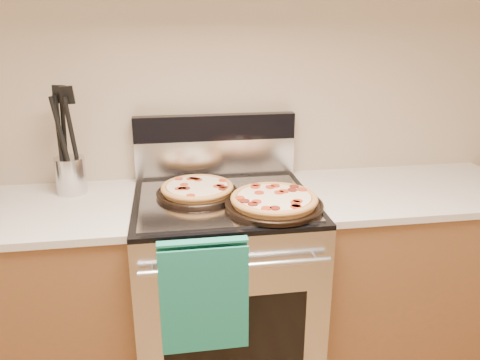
{
  "coord_description": "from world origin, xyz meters",
  "views": [
    {
      "loc": [
        -0.22,
        -0.19,
        1.64
      ],
      "look_at": [
        0.06,
        1.55,
        1.03
      ],
      "focal_mm": 35.0,
      "sensor_mm": 36.0,
      "label": 1
    }
  ],
  "objects": [
    {
      "name": "range_body",
      "position": [
        0.0,
        1.65,
        0.45
      ],
      "size": [
        0.76,
        0.68,
        0.9
      ],
      "primitive_type": "cube",
      "color": "#B7B7BC",
      "rests_on": "ground"
    },
    {
      "name": "cabinet_right",
      "position": [
        0.88,
        1.68,
        0.44
      ],
      "size": [
        1.0,
        0.62,
        0.88
      ],
      "primitive_type": "cube",
      "color": "brown",
      "rests_on": "ground"
    },
    {
      "name": "foil_sheet",
      "position": [
        0.0,
        1.62,
        0.92
      ],
      "size": [
        0.7,
        0.55,
        0.01
      ],
      "primitive_type": "cube",
      "color": "gray",
      "rests_on": "cooktop"
    },
    {
      "name": "pepperoni_pizza_back",
      "position": [
        -0.11,
        1.69,
        0.95
      ],
      "size": [
        0.46,
        0.46,
        0.05
      ],
      "primitive_type": null,
      "rotation": [
        0.0,
        0.0,
        0.43
      ],
      "color": "#B16B36",
      "rests_on": "foil_sheet"
    },
    {
      "name": "cabinet_left",
      "position": [
        -0.88,
        1.68,
        0.44
      ],
      "size": [
        1.0,
        0.62,
        0.88
      ],
      "primitive_type": "cube",
      "color": "brown",
      "rests_on": "ground"
    },
    {
      "name": "pepperoni_pizza_front",
      "position": [
        0.19,
        1.5,
        0.95
      ],
      "size": [
        0.44,
        0.44,
        0.05
      ],
      "primitive_type": null,
      "rotation": [
        0.0,
        0.0,
        -0.15
      ],
      "color": "#B16B36",
      "rests_on": "foil_sheet"
    },
    {
      "name": "backsplash_lower",
      "position": [
        0.0,
        1.96,
        1.01
      ],
      "size": [
        0.76,
        0.06,
        0.18
      ],
      "primitive_type": "cube",
      "color": "silver",
      "rests_on": "cooktop"
    },
    {
      "name": "backsplash_upper",
      "position": [
        0.0,
        1.96,
        1.16
      ],
      "size": [
        0.76,
        0.06,
        0.12
      ],
      "primitive_type": "cube",
      "color": "black",
      "rests_on": "backsplash_lower"
    },
    {
      "name": "dish_towel",
      "position": [
        -0.12,
        1.27,
        0.7
      ],
      "size": [
        0.32,
        0.05,
        0.42
      ],
      "primitive_type": null,
      "color": "#1A836C",
      "rests_on": "oven_handle"
    },
    {
      "name": "countertop_right",
      "position": [
        0.88,
        1.68,
        0.9
      ],
      "size": [
        1.02,
        0.64,
        0.03
      ],
      "primitive_type": "cube",
      "color": "beige",
      "rests_on": "cabinet_right"
    },
    {
      "name": "utensil_crock",
      "position": [
        -0.65,
        1.85,
        0.99
      ],
      "size": [
        0.13,
        0.13,
        0.16
      ],
      "primitive_type": "cylinder",
      "rotation": [
        0.0,
        0.0,
        0.03
      ],
      "color": "silver",
      "rests_on": "countertop_left"
    },
    {
      "name": "wall_back",
      "position": [
        0.0,
        2.0,
        1.35
      ],
      "size": [
        4.0,
        0.0,
        4.0
      ],
      "primitive_type": "plane",
      "rotation": [
        1.57,
        0.0,
        0.0
      ],
      "color": "tan",
      "rests_on": "ground"
    },
    {
      "name": "cooktop",
      "position": [
        0.0,
        1.65,
        0.91
      ],
      "size": [
        0.76,
        0.68,
        0.02
      ],
      "primitive_type": "cube",
      "color": "black",
      "rests_on": "range_body"
    },
    {
      "name": "oven_handle",
      "position": [
        0.0,
        1.27,
        0.8
      ],
      "size": [
        0.7,
        0.03,
        0.03
      ],
      "primitive_type": "cylinder",
      "rotation": [
        0.0,
        1.57,
        0.0
      ],
      "color": "silver",
      "rests_on": "range_body"
    },
    {
      "name": "oven_window",
      "position": [
        0.0,
        1.31,
        0.45
      ],
      "size": [
        0.56,
        0.01,
        0.4
      ],
      "primitive_type": "cube",
      "color": "black",
      "rests_on": "range_body"
    },
    {
      "name": "countertop_left",
      "position": [
        -0.88,
        1.68,
        0.9
      ],
      "size": [
        1.02,
        0.64,
        0.03
      ],
      "primitive_type": "cube",
      "color": "beige",
      "rests_on": "cabinet_left"
    }
  ]
}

